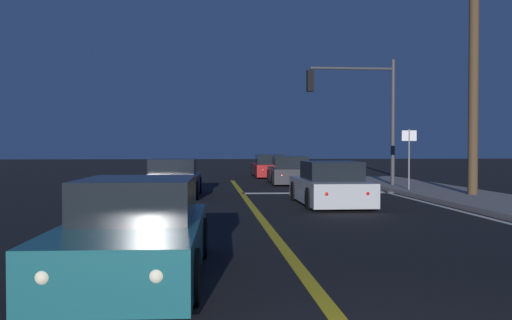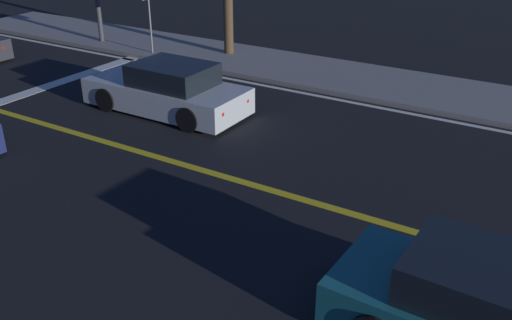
{
  "view_description": "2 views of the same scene",
  "coord_description": "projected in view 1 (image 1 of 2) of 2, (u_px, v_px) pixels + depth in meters",
  "views": [
    {
      "loc": [
        -1.34,
        -3.74,
        1.78
      ],
      "look_at": [
        0.44,
        16.72,
        1.31
      ],
      "focal_mm": 39.81,
      "sensor_mm": 36.0,
      "label": 1
    },
    {
      "loc": [
        -8.64,
        3.79,
        5.48
      ],
      "look_at": [
        -1.26,
        8.32,
        1.3
      ],
      "focal_mm": 39.79,
      "sensor_mm": 36.0,
      "label": 2
    }
  ],
  "objects": [
    {
      "name": "lane_line_center",
      "position": [
        263.0,
        221.0,
        13.53
      ],
      "size": [
        0.2,
        32.91,
        0.01
      ],
      "primitive_type": "cube",
      "color": "gold",
      "rests_on": "ground"
    },
    {
      "name": "lane_line_edge_right",
      "position": [
        490.0,
        219.0,
        14.01
      ],
      "size": [
        0.16,
        32.91,
        0.01
      ],
      "primitive_type": "cube",
      "color": "silver",
      "rests_on": "ground"
    },
    {
      "name": "stop_bar",
      "position": [
        318.0,
        193.0,
        21.93
      ],
      "size": [
        5.88,
        0.5,
        0.01
      ],
      "primitive_type": "cube",
      "color": "silver",
      "rests_on": "ground"
    },
    {
      "name": "car_mid_block_silver",
      "position": [
        330.0,
        186.0,
        17.37
      ],
      "size": [
        1.92,
        4.51,
        1.34
      ],
      "rotation": [
        0.0,
        0.0,
        0.0
      ],
      "color": "#B2B5BA",
      "rests_on": "ground"
    },
    {
      "name": "car_distant_tail_teal",
      "position": [
        136.0,
        235.0,
        7.73
      ],
      "size": [
        1.97,
        4.49,
        1.34
      ],
      "rotation": [
        0.0,
        0.0,
        3.11
      ],
      "color": "#195960",
      "rests_on": "ground"
    },
    {
      "name": "car_side_waiting_charcoal",
      "position": [
        289.0,
        172.0,
        27.25
      ],
      "size": [
        2.01,
        4.39,
        1.34
      ],
      "rotation": [
        0.0,
        0.0,
        -0.03
      ],
      "color": "#2D2D33",
      "rests_on": "ground"
    },
    {
      "name": "car_lead_oncoming_red",
      "position": [
        269.0,
        167.0,
        33.49
      ],
      "size": [
        1.93,
        4.75,
        1.34
      ],
      "rotation": [
        0.0,
        0.0,
        -0.02
      ],
      "color": "maroon",
      "rests_on": "ground"
    },
    {
      "name": "car_parked_curb_navy",
      "position": [
        173.0,
        180.0,
        20.55
      ],
      "size": [
        2.08,
        4.55,
        1.34
      ],
      "rotation": [
        0.0,
        0.0,
        3.11
      ],
      "color": "navy",
      "rests_on": "ground"
    },
    {
      "name": "traffic_signal_near_right",
      "position": [
        361.0,
        102.0,
        24.34
      ],
      "size": [
        3.85,
        0.28,
        5.54
      ],
      "rotation": [
        0.0,
        0.0,
        3.14
      ],
      "color": "#38383D",
      "rests_on": "ground"
    },
    {
      "name": "utility_pole_right",
      "position": [
        474.0,
        34.0,
        19.38
      ],
      "size": [
        1.71,
        0.33,
        10.97
      ],
      "color": "#4C3823",
      "rests_on": "ground"
    },
    {
      "name": "street_sign_corner",
      "position": [
        409.0,
        150.0,
        21.69
      ],
      "size": [
        0.56,
        0.09,
        2.46
      ],
      "color": "slate",
      "rests_on": "ground"
    }
  ]
}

